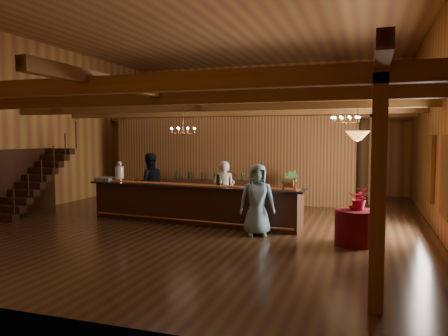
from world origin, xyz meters
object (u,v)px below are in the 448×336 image
(beverage_dispenser, at_px, (120,171))
(chandelier_left, at_px, (183,130))
(tasting_bar, at_px, (192,204))
(pendant_lamp, at_px, (358,136))
(chandelier_right, at_px, (345,119))
(staff_second, at_px, (150,184))
(guest, at_px, (257,200))
(floor_plant, at_px, (287,189))
(round_table, at_px, (356,228))
(raffle_drum, at_px, (289,183))
(bartender, at_px, (224,191))
(backbar_shelf, at_px, (209,191))

(beverage_dispenser, distance_m, chandelier_left, 2.30)
(tasting_bar, distance_m, pendant_lamp, 4.88)
(chandelier_right, bearing_deg, staff_second, -166.41)
(chandelier_left, distance_m, guest, 4.13)
(pendant_lamp, distance_m, floor_plant, 5.33)
(round_table, xyz_separation_m, staff_second, (-6.09, 1.98, 0.56))
(beverage_dispenser, bearing_deg, round_table, -12.15)
(raffle_drum, bearing_deg, bartender, 153.92)
(pendant_lamp, bearing_deg, floor_plant, 117.22)
(tasting_bar, height_order, beverage_dispenser, beverage_dispenser)
(tasting_bar, height_order, round_table, tasting_bar)
(guest, bearing_deg, staff_second, 137.12)
(round_table, xyz_separation_m, floor_plant, (-2.30, 4.47, 0.25))
(round_table, xyz_separation_m, chandelier_right, (-0.42, 3.35, 2.50))
(chandelier_right, xyz_separation_m, bartender, (-3.23, -1.50, -2.04))
(backbar_shelf, bearing_deg, round_table, -47.33)
(tasting_bar, bearing_deg, guest, -18.18)
(raffle_drum, distance_m, pendant_lamp, 2.17)
(bartender, bearing_deg, guest, 119.15)
(backbar_shelf, height_order, bartender, bartender)
(floor_plant, bearing_deg, pendant_lamp, -62.78)
(pendant_lamp, xyz_separation_m, floor_plant, (-2.30, 4.47, -1.76))
(backbar_shelf, relative_size, chandelier_left, 3.68)
(floor_plant, bearing_deg, tasting_bar, -121.91)
(beverage_dispenser, relative_size, raffle_drum, 1.76)
(pendant_lamp, bearing_deg, guest, 173.40)
(floor_plant, bearing_deg, round_table, -62.78)
(bartender, bearing_deg, pendant_lamp, 141.57)
(tasting_bar, relative_size, floor_plant, 5.03)
(beverage_dispenser, xyz_separation_m, floor_plant, (4.50, 3.01, -0.71))
(backbar_shelf, bearing_deg, raffle_drum, -52.37)
(guest, relative_size, floor_plant, 1.36)
(tasting_bar, distance_m, bartender, 1.03)
(staff_second, bearing_deg, chandelier_left, 178.16)
(round_table, bearing_deg, bartender, 153.08)
(backbar_shelf, xyz_separation_m, pendant_lamp, (5.24, -4.90, 1.99))
(backbar_shelf, height_order, chandelier_right, chandelier_right)
(chandelier_right, xyz_separation_m, floor_plant, (-1.88, 1.12, -2.25))
(chandelier_right, distance_m, pendant_lamp, 3.41)
(raffle_drum, relative_size, chandelier_left, 0.42)
(beverage_dispenser, xyz_separation_m, backbar_shelf, (1.56, 3.44, -0.93))
(beverage_dispenser, relative_size, guest, 0.35)
(staff_second, relative_size, guest, 1.09)
(beverage_dispenser, height_order, guest, guest)
(chandelier_left, height_order, chandelier_right, same)
(chandelier_left, xyz_separation_m, bartender, (1.58, -0.74, -1.74))
(tasting_bar, bearing_deg, floor_plant, 63.65)
(beverage_dispenser, xyz_separation_m, pendant_lamp, (6.80, -1.46, 1.05))
(beverage_dispenser, relative_size, chandelier_right, 0.75)
(staff_second, height_order, guest, staff_second)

